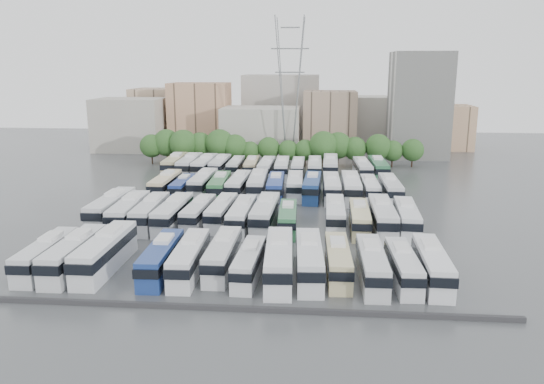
# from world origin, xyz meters

# --- Properties ---
(ground) EXTENTS (220.00, 220.00, 0.00)m
(ground) POSITION_xyz_m (0.00, 0.00, 0.00)
(ground) COLOR #424447
(ground) RESTS_ON ground
(parapet) EXTENTS (56.00, 0.50, 0.50)m
(parapet) POSITION_xyz_m (0.00, -33.00, 0.25)
(parapet) COLOR #2D2D30
(parapet) RESTS_ON ground
(tree_line) EXTENTS (65.84, 8.01, 8.34)m
(tree_line) POSITION_xyz_m (-2.37, 42.10, 4.51)
(tree_line) COLOR black
(tree_line) RESTS_ON ground
(city_buildings) EXTENTS (102.00, 35.00, 20.00)m
(city_buildings) POSITION_xyz_m (-7.46, 71.86, 7.87)
(city_buildings) COLOR #9E998E
(city_buildings) RESTS_ON ground
(apartment_tower) EXTENTS (14.00, 14.00, 26.00)m
(apartment_tower) POSITION_xyz_m (34.00, 58.00, 13.00)
(apartment_tower) COLOR silver
(apartment_tower) RESTS_ON ground
(electricity_pylon) EXTENTS (9.00, 6.91, 33.83)m
(electricity_pylon) POSITION_xyz_m (2.00, 50.00, 18.66)
(electricity_pylon) COLOR slate
(electricity_pylon) RESTS_ON ground
(bus_r0_s0) EXTENTS (2.83, 11.99, 3.75)m
(bus_r0_s0) POSITION_xyz_m (-21.56, -24.52, 1.84)
(bus_r0_s0) COLOR silver
(bus_r0_s0) RESTS_ON ground
(bus_r0_s1) EXTENTS (2.87, 12.87, 4.03)m
(bus_r0_s1) POSITION_xyz_m (-18.32, -24.37, 1.98)
(bus_r0_s1) COLOR silver
(bus_r0_s1) RESTS_ON ground
(bus_r0_s2) EXTENTS (3.03, 13.70, 4.29)m
(bus_r0_s2) POSITION_xyz_m (-14.94, -23.76, 2.11)
(bus_r0_s2) COLOR silver
(bus_r0_s2) RESTS_ON ground
(bus_r0_s4) EXTENTS (3.00, 12.16, 3.79)m
(bus_r0_s4) POSITION_xyz_m (-8.23, -24.43, 1.86)
(bus_r0_s4) COLOR navy
(bus_r0_s4) RESTS_ON ground
(bus_r0_s5) EXTENTS (3.06, 12.36, 3.86)m
(bus_r0_s5) POSITION_xyz_m (-5.09, -24.27, 1.89)
(bus_r0_s5) COLOR silver
(bus_r0_s5) RESTS_ON ground
(bus_r0_s6) EXTENTS (2.71, 12.14, 3.80)m
(bus_r0_s6) POSITION_xyz_m (-1.59, -22.79, 1.87)
(bus_r0_s6) COLOR silver
(bus_r0_s6) RESTS_ON ground
(bus_r0_s7) EXTENTS (2.82, 11.05, 3.44)m
(bus_r0_s7) POSITION_xyz_m (1.67, -24.65, 1.69)
(bus_r0_s7) COLOR silver
(bus_r0_s7) RESTS_ON ground
(bus_r0_s8) EXTENTS (3.60, 13.59, 4.22)m
(bus_r0_s8) POSITION_xyz_m (4.93, -24.44, 2.07)
(bus_r0_s8) COLOR white
(bus_r0_s8) RESTS_ON ground
(bus_r0_s9) EXTENTS (3.46, 13.03, 4.05)m
(bus_r0_s9) POSITION_xyz_m (8.21, -23.82, 1.99)
(bus_r0_s9) COLOR silver
(bus_r0_s9) RESTS_ON ground
(bus_r0_s10) EXTENTS (2.84, 11.75, 3.67)m
(bus_r0_s10) POSITION_xyz_m (11.38, -23.39, 1.80)
(bus_r0_s10) COLOR #C6BA88
(bus_r0_s10) RESTS_ON ground
(bus_r0_s11) EXTENTS (2.76, 12.24, 3.83)m
(bus_r0_s11) POSITION_xyz_m (14.96, -24.58, 1.88)
(bus_r0_s11) COLOR silver
(bus_r0_s11) RESTS_ON ground
(bus_r0_s12) EXTENTS (2.80, 11.52, 3.60)m
(bus_r0_s12) POSITION_xyz_m (18.29, -24.42, 1.77)
(bus_r0_s12) COLOR silver
(bus_r0_s12) RESTS_ON ground
(bus_r0_s13) EXTENTS (2.99, 12.44, 3.88)m
(bus_r0_s13) POSITION_xyz_m (21.39, -24.06, 1.91)
(bus_r0_s13) COLOR silver
(bus_r0_s13) RESTS_ON ground
(bus_r1_s0) EXTENTS (3.12, 13.71, 4.29)m
(bus_r1_s0) POSITION_xyz_m (-21.50, -5.26, 2.11)
(bus_r1_s0) COLOR silver
(bus_r1_s0) RESTS_ON ground
(bus_r1_s1) EXTENTS (3.46, 13.43, 4.18)m
(bus_r1_s1) POSITION_xyz_m (-18.18, -6.88, 2.05)
(bus_r1_s1) COLOR silver
(bus_r1_s1) RESTS_ON ground
(bus_r1_s2) EXTENTS (3.19, 12.88, 4.02)m
(bus_r1_s2) POSITION_xyz_m (-15.06, -6.73, 1.97)
(bus_r1_s2) COLOR silver
(bus_r1_s2) RESTS_ON ground
(bus_r1_s3) EXTENTS (3.12, 13.03, 4.07)m
(bus_r1_s3) POSITION_xyz_m (-11.65, -6.97, 2.00)
(bus_r1_s3) COLOR silver
(bus_r1_s3) RESTS_ON ground
(bus_r1_s4) EXTENTS (3.15, 11.95, 3.72)m
(bus_r1_s4) POSITION_xyz_m (-8.18, -5.83, 1.82)
(bus_r1_s4) COLOR silver
(bus_r1_s4) RESTS_ON ground
(bus_r1_s5) EXTENTS (3.08, 12.14, 3.78)m
(bus_r1_s5) POSITION_xyz_m (-4.92, -5.06, 1.86)
(bus_r1_s5) COLOR silver
(bus_r1_s5) RESTS_ON ground
(bus_r1_s6) EXTENTS (2.98, 12.56, 3.92)m
(bus_r1_s6) POSITION_xyz_m (-1.66, -6.80, 1.93)
(bus_r1_s6) COLOR silver
(bus_r1_s6) RESTS_ON ground
(bus_r1_s7) EXTENTS (3.35, 13.45, 4.19)m
(bus_r1_s7) POSITION_xyz_m (1.62, -6.26, 2.06)
(bus_r1_s7) COLOR silver
(bus_r1_s7) RESTS_ON ground
(bus_r1_s8) EXTENTS (2.79, 11.35, 3.54)m
(bus_r1_s8) POSITION_xyz_m (4.89, -7.04, 1.74)
(bus_r1_s8) COLOR #2F6F43
(bus_r1_s8) RESTS_ON ground
(bus_r1_s10) EXTENTS (2.83, 12.40, 3.88)m
(bus_r1_s10) POSITION_xyz_m (11.60, -5.10, 1.90)
(bus_r1_s10) COLOR silver
(bus_r1_s10) RESTS_ON ground
(bus_r1_s11) EXTENTS (2.88, 12.03, 3.76)m
(bus_r1_s11) POSITION_xyz_m (14.97, -6.67, 1.84)
(bus_r1_s11) COLOR beige
(bus_r1_s11) RESTS_ON ground
(bus_r1_s12) EXTENTS (3.02, 13.67, 4.28)m
(bus_r1_s12) POSITION_xyz_m (18.13, -6.53, 2.10)
(bus_r1_s12) COLOR silver
(bus_r1_s12) RESTS_ON ground
(bus_r1_s13) EXTENTS (3.40, 12.82, 3.98)m
(bus_r1_s13) POSITION_xyz_m (21.52, -6.24, 1.96)
(bus_r1_s13) COLOR white
(bus_r1_s13) RESTS_ON ground
(bus_r2_s1) EXTENTS (2.91, 12.90, 4.04)m
(bus_r2_s1) POSITION_xyz_m (-18.07, 11.55, 1.98)
(bus_r2_s1) COLOR beige
(bus_r2_s1) RESTS_ON ground
(bus_r2_s2) EXTENTS (2.48, 11.02, 3.45)m
(bus_r2_s2) POSITION_xyz_m (-14.86, 11.22, 1.69)
(bus_r2_s2) COLOR navy
(bus_r2_s2) RESTS_ON ground
(bus_r2_s3) EXTENTS (3.09, 13.12, 4.10)m
(bus_r2_s3) POSITION_xyz_m (-11.57, 13.13, 2.01)
(bus_r2_s3) COLOR silver
(bus_r2_s3) RESTS_ON ground
(bus_r2_s4) EXTENTS (3.29, 12.80, 3.98)m
(bus_r2_s4) POSITION_xyz_m (-8.20, 11.09, 1.96)
(bus_r2_s4) COLOR #30703D
(bus_r2_s4) RESTS_ON ground
(bus_r2_s5) EXTENTS (3.18, 12.91, 4.02)m
(bus_r2_s5) POSITION_xyz_m (-4.92, 12.01, 1.98)
(bus_r2_s5) COLOR silver
(bus_r2_s5) RESTS_ON ground
(bus_r2_s6) EXTENTS (3.34, 13.50, 4.21)m
(bus_r2_s6) POSITION_xyz_m (-1.56, 12.54, 2.07)
(bus_r2_s6) COLOR silver
(bus_r2_s6) RESTS_ON ground
(bus_r2_s7) EXTENTS (3.14, 12.68, 3.95)m
(bus_r2_s7) POSITION_xyz_m (1.70, 11.51, 1.94)
(bus_r2_s7) COLOR navy
(bus_r2_s7) RESTS_ON ground
(bus_r2_s8) EXTENTS (3.01, 12.53, 3.91)m
(bus_r2_s8) POSITION_xyz_m (5.03, 13.24, 1.92)
(bus_r2_s8) COLOR silver
(bus_r2_s8) RESTS_ON ground
(bus_r2_s9) EXTENTS (3.33, 12.94, 4.03)m
(bus_r2_s9) POSITION_xyz_m (8.09, 12.05, 1.98)
(bus_r2_s9) COLOR navy
(bus_r2_s9) RESTS_ON ground
(bus_r2_s10) EXTENTS (3.01, 12.97, 4.06)m
(bus_r2_s10) POSITION_xyz_m (11.48, 11.72, 1.99)
(bus_r2_s10) COLOR silver
(bus_r2_s10) RESTS_ON ground
(bus_r2_s11) EXTENTS (2.98, 13.59, 4.26)m
(bus_r2_s11) POSITION_xyz_m (14.84, 11.69, 2.09)
(bus_r2_s11) COLOR white
(bus_r2_s11) RESTS_ON ground
(bus_r2_s12) EXTENTS (2.70, 11.91, 3.73)m
(bus_r2_s12) POSITION_xyz_m (18.12, 11.90, 1.83)
(bus_r2_s12) COLOR white
(bus_r2_s12) RESTS_ON ground
(bus_r2_s13) EXTENTS (3.01, 12.97, 4.06)m
(bus_r2_s13) POSITION_xyz_m (21.52, 11.35, 1.99)
(bus_r2_s13) COLOR silver
(bus_r2_s13) RESTS_ON ground
(bus_r3_s0) EXTENTS (3.26, 13.46, 4.20)m
(bus_r3_s0) POSITION_xyz_m (-21.47, 30.62, 2.06)
(bus_r3_s0) COLOR #C4B887
(bus_r3_s0) RESTS_ON ground
(bus_r3_s1) EXTENTS (3.01, 13.60, 4.26)m
(bus_r3_s1) POSITION_xyz_m (-18.09, 29.83, 2.09)
(bus_r3_s1) COLOR silver
(bus_r3_s1) RESTS_ON ground
(bus_r3_s2) EXTENTS (3.40, 13.29, 4.14)m
(bus_r3_s2) POSITION_xyz_m (-14.80, 29.84, 2.03)
(bus_r3_s2) COLOR silver
(bus_r3_s2) RESTS_ON ground
(bus_r3_s3) EXTENTS (2.98, 12.49, 3.90)m
(bus_r3_s3) POSITION_xyz_m (-11.73, 30.94, 1.91)
(bus_r3_s3) COLOR silver
(bus_r3_s3) RESTS_ON ground
(bus_r3_s4) EXTENTS (2.55, 11.49, 3.60)m
(bus_r3_s4) POSITION_xyz_m (-8.34, 30.97, 1.77)
(bus_r3_s4) COLOR silver
(bus_r3_s4) RESTS_ON ground
(bus_r3_s5) EXTENTS (3.00, 11.86, 3.70)m
(bus_r3_s5) POSITION_xyz_m (-4.97, 30.78, 1.81)
(bus_r3_s5) COLOR #C3B086
(bus_r3_s5) RESTS_ON ground
(bus_r3_s6) EXTENTS (2.94, 12.21, 3.81)m
(bus_r3_s6) POSITION_xyz_m (-1.65, 29.56, 1.87)
(bus_r3_s6) COLOR silver
(bus_r3_s6) RESTS_ON ground
(bus_r3_s7) EXTENTS (2.99, 12.54, 3.92)m
(bus_r3_s7) POSITION_xyz_m (1.63, 29.28, 1.92)
(bus_r3_s7) COLOR silver
(bus_r3_s7) RESTS_ON ground
(bus_r3_s8) EXTENTS (2.60, 11.79, 3.70)m
(bus_r3_s8) POSITION_xyz_m (4.91, 30.20, 1.81)
(bus_r3_s8) COLOR silver
(bus_r3_s8) RESTS_ON ground
(bus_r3_s9) EXTENTS (2.78, 12.67, 3.97)m
(bus_r3_s9) POSITION_xyz_m (8.42, 29.85, 1.95)
(bus_r3_s9) COLOR silver
(bus_r3_s9) RESTS_ON ground
(bus_r3_s10) EXTENTS (3.32, 13.76, 4.30)m
(bus_r3_s10) POSITION_xyz_m (11.67, 30.80, 2.11)
(bus_r3_s10) COLOR silver
(bus_r3_s10) RESTS_ON ground
(bus_r3_s12) EXTENTS (3.43, 12.94, 4.02)m
(bus_r3_s12) POSITION_xyz_m (18.18, 29.13, 1.97)
(bus_r3_s12) COLOR silver
(bus_r3_s12) RESTS_ON ground
(bus_r3_s13) EXTENTS (3.23, 13.45, 4.20)m
(bus_r3_s13) POSITION_xyz_m (21.48, 29.98, 2.06)
(bus_r3_s13) COLOR #2D6942
(bus_r3_s13) RESTS_ON ground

